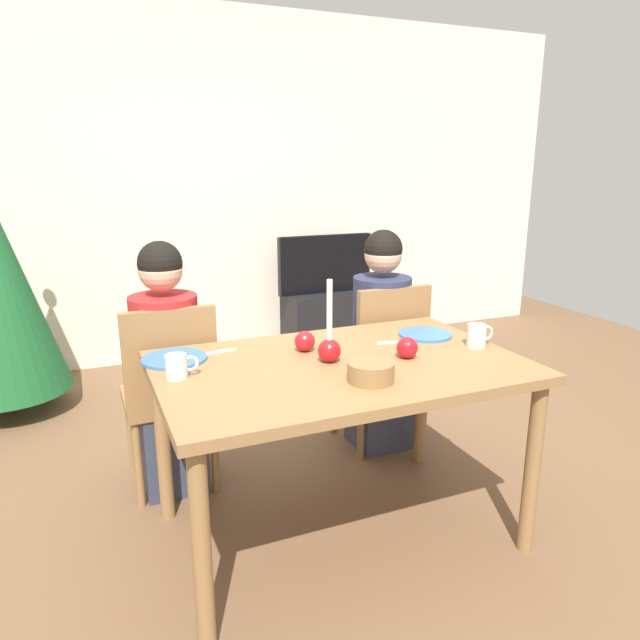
# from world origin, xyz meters

# --- Properties ---
(ground_plane) EXTENTS (7.68, 7.68, 0.00)m
(ground_plane) POSITION_xyz_m (0.00, 0.00, 0.00)
(ground_plane) COLOR brown
(back_wall) EXTENTS (6.40, 0.10, 2.60)m
(back_wall) POSITION_xyz_m (0.00, 2.60, 1.30)
(back_wall) COLOR beige
(back_wall) RESTS_ON ground
(dining_table) EXTENTS (1.40, 0.90, 0.75)m
(dining_table) POSITION_xyz_m (0.00, 0.00, 0.67)
(dining_table) COLOR olive
(dining_table) RESTS_ON ground
(chair_left) EXTENTS (0.40, 0.40, 0.90)m
(chair_left) POSITION_xyz_m (-0.57, 0.61, 0.51)
(chair_left) COLOR olive
(chair_left) RESTS_ON ground
(chair_right) EXTENTS (0.40, 0.40, 0.90)m
(chair_right) POSITION_xyz_m (0.53, 0.61, 0.51)
(chair_right) COLOR olive
(chair_right) RESTS_ON ground
(person_left_child) EXTENTS (0.30, 0.30, 1.17)m
(person_left_child) POSITION_xyz_m (-0.57, 0.64, 0.57)
(person_left_child) COLOR #33384C
(person_left_child) RESTS_ON ground
(person_right_child) EXTENTS (0.30, 0.30, 1.17)m
(person_right_child) POSITION_xyz_m (0.53, 0.64, 0.57)
(person_right_child) COLOR #33384C
(person_right_child) RESTS_ON ground
(tv_stand) EXTENTS (0.64, 0.40, 0.48)m
(tv_stand) POSITION_xyz_m (0.94, 2.30, 0.24)
(tv_stand) COLOR black
(tv_stand) RESTS_ON ground
(tv) EXTENTS (0.79, 0.05, 0.46)m
(tv) POSITION_xyz_m (0.94, 2.30, 0.71)
(tv) COLOR black
(tv) RESTS_ON tv_stand
(candle_centerpiece) EXTENTS (0.09, 0.09, 0.32)m
(candle_centerpiece) POSITION_xyz_m (-0.04, 0.02, 0.82)
(candle_centerpiece) COLOR red
(candle_centerpiece) RESTS_ON dining_table
(plate_left) EXTENTS (0.25, 0.25, 0.01)m
(plate_left) POSITION_xyz_m (-0.59, 0.28, 0.76)
(plate_left) COLOR teal
(plate_left) RESTS_ON dining_table
(plate_right) EXTENTS (0.23, 0.23, 0.01)m
(plate_right) POSITION_xyz_m (0.50, 0.18, 0.76)
(plate_right) COLOR teal
(plate_right) RESTS_ON dining_table
(mug_left) EXTENTS (0.12, 0.08, 0.09)m
(mug_left) POSITION_xyz_m (-0.61, 0.08, 0.79)
(mug_left) COLOR silver
(mug_left) RESTS_ON dining_table
(mug_right) EXTENTS (0.12, 0.08, 0.09)m
(mug_right) POSITION_xyz_m (0.61, -0.04, 0.80)
(mug_right) COLOR silver
(mug_right) RESTS_ON dining_table
(fork_left) EXTENTS (0.18, 0.04, 0.01)m
(fork_left) POSITION_xyz_m (-0.42, 0.30, 0.75)
(fork_left) COLOR silver
(fork_left) RESTS_ON dining_table
(fork_right) EXTENTS (0.18, 0.05, 0.01)m
(fork_right) POSITION_xyz_m (0.33, 0.13, 0.75)
(fork_right) COLOR silver
(fork_right) RESTS_ON dining_table
(bowl_walnuts) EXTENTS (0.17, 0.17, 0.07)m
(bowl_walnuts) POSITION_xyz_m (0.02, -0.22, 0.78)
(bowl_walnuts) COLOR olive
(bowl_walnuts) RESTS_ON dining_table
(apple_near_candle) EXTENTS (0.08, 0.08, 0.08)m
(apple_near_candle) POSITION_xyz_m (-0.07, 0.18, 0.79)
(apple_near_candle) COLOR red
(apple_near_candle) RESTS_ON dining_table
(apple_by_left_plate) EXTENTS (0.08, 0.08, 0.08)m
(apple_by_left_plate) POSITION_xyz_m (0.27, -0.05, 0.79)
(apple_by_left_plate) COLOR red
(apple_by_left_plate) RESTS_ON dining_table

